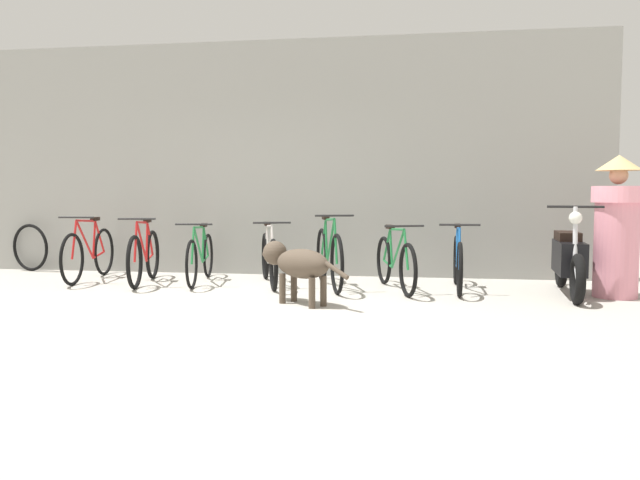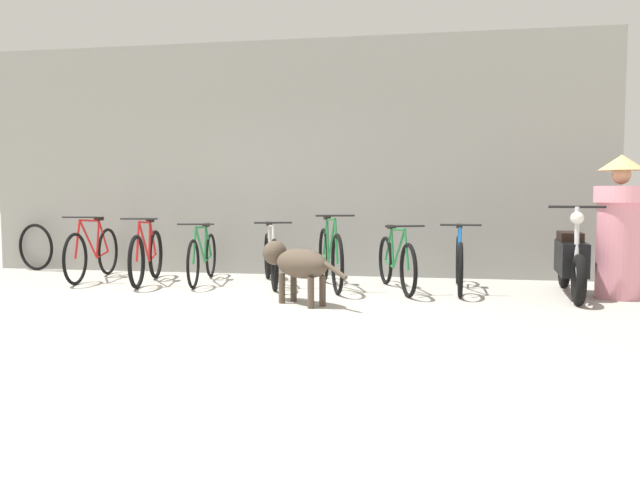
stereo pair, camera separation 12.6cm
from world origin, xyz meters
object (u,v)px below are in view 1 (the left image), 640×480
object	(u,v)px
bicycle_4	(329,257)
spare_tire_left	(30,248)
motorcycle	(569,260)
person_in_robes	(617,225)
bicycle_1	(144,256)
bicycle_2	(200,257)
bicycle_3	(269,258)
stray_dog	(297,263)
bicycle_0	(89,253)
bicycle_5	(395,263)
bicycle_6	(458,262)

from	to	relation	value
bicycle_4	spare_tire_left	world-z (taller)	bicycle_4
bicycle_4	motorcycle	distance (m)	2.80
person_in_robes	spare_tire_left	bearing A→B (deg)	8.62
bicycle_1	motorcycle	size ratio (longest dim) A/B	0.88
bicycle_2	motorcycle	world-z (taller)	motorcycle
bicycle_1	bicycle_3	distance (m)	1.62
spare_tire_left	person_in_robes	bearing A→B (deg)	-8.52
bicycle_1	stray_dog	xyz separation A→B (m)	(2.23, -1.16, 0.08)
bicycle_0	bicycle_2	size ratio (longest dim) A/B	1.01
bicycle_2	bicycle_5	bearing A→B (deg)	75.67
bicycle_5	stray_dog	bearing A→B (deg)	-59.52
bicycle_0	stray_dog	distance (m)	3.40
bicycle_0	bicycle_4	bearing A→B (deg)	80.47
bicycle_0	spare_tire_left	world-z (taller)	bicycle_0
motorcycle	spare_tire_left	world-z (taller)	motorcycle
bicycle_2	stray_dog	distance (m)	2.06
bicycle_1	bicycle_2	distance (m)	0.72
bicycle_4	person_in_robes	size ratio (longest dim) A/B	1.09
bicycle_6	stray_dog	distance (m)	2.13
stray_dog	bicycle_1	bearing A→B (deg)	6.65
stray_dog	bicycle_5	bearing A→B (deg)	-97.68
bicycle_3	bicycle_4	xyz separation A→B (m)	(0.79, -0.14, 0.04)
bicycle_2	bicycle_3	distance (m)	0.92
bicycle_6	stray_dog	xyz separation A→B (m)	(-1.74, -1.23, 0.10)
bicycle_6	motorcycle	world-z (taller)	motorcycle
stray_dog	bicycle_2	bearing A→B (deg)	-7.20
bicycle_2	person_in_robes	distance (m)	5.03
bicycle_4	motorcycle	xyz separation A→B (m)	(2.79, -0.16, 0.03)
bicycle_1	bicycle_5	size ratio (longest dim) A/B	1.00
bicycle_0	person_in_robes	world-z (taller)	person_in_robes
person_in_robes	bicycle_3	bearing A→B (deg)	11.87
stray_dog	person_in_robes	xyz separation A→B (m)	(3.45, 0.96, 0.38)
spare_tire_left	bicycle_4	bearing A→B (deg)	-11.61
bicycle_1	bicycle_6	bearing A→B (deg)	79.78
bicycle_6	motorcycle	size ratio (longest dim) A/B	0.93
person_in_robes	stray_dog	bearing A→B (deg)	32.76
bicycle_0	bicycle_4	xyz separation A→B (m)	(3.28, -0.18, 0.02)
bicycle_2	bicycle_6	world-z (taller)	bicycle_6
bicycle_2	bicycle_3	xyz separation A→B (m)	(0.92, -0.02, 0.00)
bicycle_4	person_in_robes	bearing A→B (deg)	68.25
stray_dog	bicycle_3	bearing A→B (deg)	-31.03
bicycle_5	motorcycle	xyz separation A→B (m)	(1.98, -0.07, 0.08)
bicycle_2	bicycle_5	world-z (taller)	bicycle_5
bicycle_0	bicycle_6	world-z (taller)	bicycle_0
bicycle_5	bicycle_6	xyz separation A→B (m)	(0.75, 0.12, 0.00)
bicycle_3	bicycle_6	xyz separation A→B (m)	(2.36, -0.11, 0.00)
bicycle_6	bicycle_0	bearing A→B (deg)	-90.38
bicycle_3	bicycle_5	size ratio (longest dim) A/B	1.02
person_in_robes	spare_tire_left	world-z (taller)	person_in_robes
bicycle_2	spare_tire_left	xyz separation A→B (m)	(-2.95, 0.80, 0.02)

